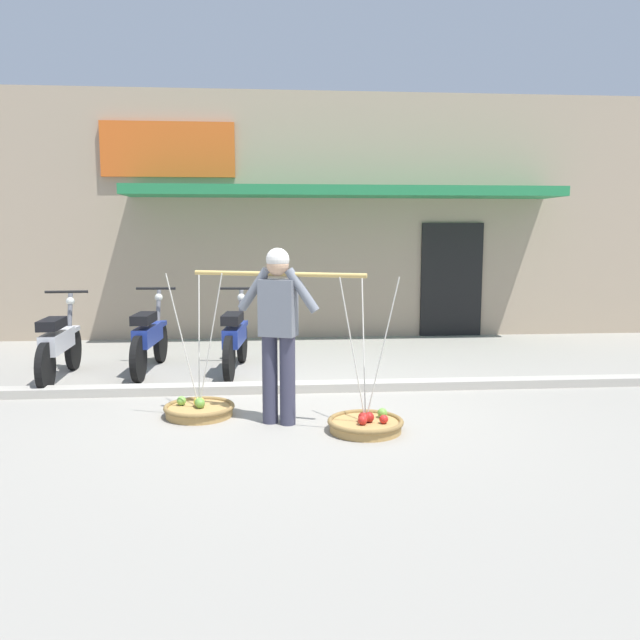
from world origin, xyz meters
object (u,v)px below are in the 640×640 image
motorcycle_nearest_shop (59,345)px  motorcycle_second_in_row (149,338)px  fruit_vendor (278,324)px  fruit_basket_left_side (366,423)px  fruit_basket_right_side (199,409)px  motorcycle_third_in_row (235,338)px

motorcycle_nearest_shop → motorcycle_second_in_row: same height
fruit_vendor → fruit_basket_left_side: bearing=-21.7°
motorcycle_nearest_shop → motorcycle_second_in_row: bearing=21.8°
fruit_basket_right_side → motorcycle_second_in_row: fruit_basket_right_side is taller
motorcycle_nearest_shop → fruit_basket_right_side: bearing=-42.4°
fruit_vendor → motorcycle_third_in_row: 2.47m
fruit_basket_left_side → motorcycle_third_in_row: size_ratio=0.80×
motorcycle_nearest_shop → motorcycle_third_in_row: size_ratio=1.00×
fruit_basket_right_side → motorcycle_second_in_row: 2.33m
fruit_vendor → fruit_basket_right_side: (-0.80, 0.32, -0.90)m
motorcycle_second_in_row → fruit_basket_left_side: bearing=-48.4°
motorcycle_third_in_row → fruit_vendor: bearing=-77.5°
fruit_vendor → motorcycle_nearest_shop: 3.41m
fruit_basket_left_side → fruit_basket_right_side: (-1.60, 0.64, 0.00)m
fruit_basket_right_side → motorcycle_third_in_row: size_ratio=0.80×
fruit_vendor → fruit_basket_right_side: 1.25m
fruit_basket_right_side → fruit_basket_left_side: bearing=-21.7°
fruit_vendor → fruit_basket_left_side: 1.25m
fruit_basket_right_side → motorcycle_third_in_row: (0.28, 2.04, 0.38)m
fruit_basket_left_side → motorcycle_nearest_shop: size_ratio=0.80×
fruit_basket_left_side → fruit_vendor: bearing=158.3°
fruit_vendor → fruit_basket_left_side: (0.80, -0.32, -0.90)m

